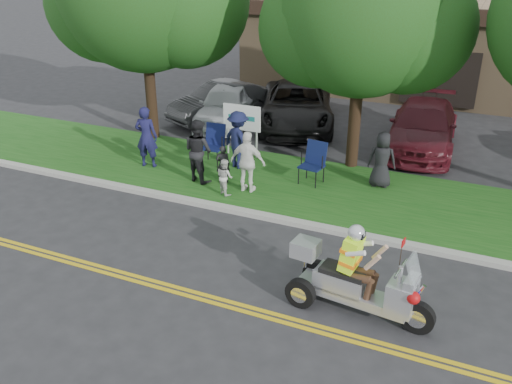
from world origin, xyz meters
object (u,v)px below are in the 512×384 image
at_px(spectator_adult_mid, 198,151).
at_px(lawn_chair_a, 214,141).
at_px(parked_car_mid, 296,106).
at_px(parked_car_far_left, 226,105).
at_px(spectator_adult_right, 248,162).
at_px(parked_car_right, 423,127).
at_px(lawn_chair_b, 314,160).
at_px(spectator_adult_left, 146,137).
at_px(parked_car_left, 220,101).
at_px(trike_scooter, 354,282).

bearing_deg(spectator_adult_mid, lawn_chair_a, -61.16).
bearing_deg(parked_car_mid, parked_car_far_left, 179.79).
bearing_deg(spectator_adult_right, parked_car_right, -124.29).
bearing_deg(lawn_chair_b, spectator_adult_right, -128.21).
bearing_deg(parked_car_far_left, lawn_chair_b, -54.29).
height_order(lawn_chair_a, spectator_adult_right, spectator_adult_right).
bearing_deg(spectator_adult_right, spectator_adult_left, -8.13).
relative_size(spectator_adult_left, parked_car_left, 0.44).
xyz_separation_m(lawn_chair_a, spectator_adult_left, (-1.68, -1.10, 0.25)).
relative_size(spectator_adult_right, parked_car_left, 0.40).
bearing_deg(spectator_adult_right, spectator_adult_mid, -5.12).
distance_m(spectator_adult_mid, parked_car_far_left, 5.64).
relative_size(lawn_chair_a, parked_car_right, 0.23).
distance_m(lawn_chair_b, spectator_adult_mid, 3.25).
xyz_separation_m(parked_car_mid, parked_car_right, (4.66, -0.58, -0.04)).
xyz_separation_m(lawn_chair_b, parked_car_right, (2.32, 4.38, -0.02)).
bearing_deg(spectator_adult_left, spectator_adult_mid, 157.95).
xyz_separation_m(lawn_chair_b, parked_car_left, (-5.34, 4.61, -0.07)).
bearing_deg(lawn_chair_b, parked_car_left, 147.82).
bearing_deg(trike_scooter, parked_car_left, 135.34).
xyz_separation_m(trike_scooter, parked_car_far_left, (-7.36, 9.35, 0.12)).
height_order(lawn_chair_a, spectator_adult_left, spectator_adult_left).
bearing_deg(parked_car_far_left, spectator_adult_left, -105.26).
distance_m(spectator_adult_mid, parked_car_left, 6.29).
xyz_separation_m(spectator_adult_right, parked_car_left, (-3.92, 5.94, -0.25)).
xyz_separation_m(spectator_adult_right, parked_car_right, (3.74, 5.71, -0.20)).
relative_size(lawn_chair_b, spectator_adult_left, 0.63).
relative_size(lawn_chair_a, spectator_adult_mid, 0.67).
height_order(spectator_adult_left, parked_car_left, spectator_adult_left).
bearing_deg(trike_scooter, spectator_adult_right, 142.00).
relative_size(trike_scooter, spectator_adult_left, 1.49).
bearing_deg(lawn_chair_a, spectator_adult_left, -150.10).
relative_size(spectator_adult_mid, spectator_adult_right, 1.06).
bearing_deg(spectator_adult_left, lawn_chair_a, -159.21).
xyz_separation_m(lawn_chair_a, spectator_adult_right, (1.85, -1.54, 0.17)).
xyz_separation_m(lawn_chair_a, parked_car_right, (5.59, 4.17, -0.03)).
relative_size(lawn_chair_a, parked_car_left, 0.28).
height_order(lawn_chair_b, parked_car_left, parked_car_left).
bearing_deg(spectator_adult_right, trike_scooter, 134.16).
bearing_deg(trike_scooter, parked_car_mid, 122.23).
relative_size(parked_car_far_left, parked_car_right, 0.86).
xyz_separation_m(spectator_adult_left, parked_car_far_left, (0.11, 5.00, -0.28)).
height_order(spectator_adult_mid, parked_car_left, spectator_adult_mid).
bearing_deg(parked_car_left, spectator_adult_left, -62.18).
bearing_deg(parked_car_right, spectator_adult_right, -126.85).
distance_m(lawn_chair_b, parked_car_mid, 5.49).
distance_m(trike_scooter, parked_car_right, 9.63).
distance_m(spectator_adult_right, parked_car_left, 7.12).
bearing_deg(lawn_chair_a, trike_scooter, -46.71).
relative_size(spectator_adult_right, parked_car_mid, 0.30).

